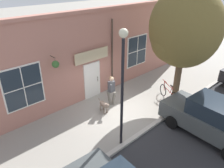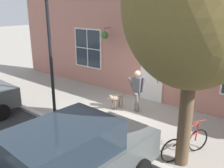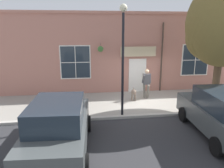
{
  "view_description": "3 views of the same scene",
  "coord_description": "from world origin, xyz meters",
  "px_view_note": "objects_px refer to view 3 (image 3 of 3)",
  "views": [
    {
      "loc": [
        6.77,
        -6.83,
        6.42
      ],
      "look_at": [
        -0.85,
        0.27,
        1.19
      ],
      "focal_mm": 35.0,
      "sensor_mm": 36.0,
      "label": 1
    },
    {
      "loc": [
        7.1,
        5.16,
        4.06
      ],
      "look_at": [
        -0.94,
        -1.28,
        0.82
      ],
      "focal_mm": 40.0,
      "sensor_mm": 36.0,
      "label": 2
    },
    {
      "loc": [
        10.96,
        -3.42,
        3.9
      ],
      "look_at": [
        -0.26,
        -1.91,
        1.02
      ],
      "focal_mm": 35.0,
      "sensor_mm": 36.0,
      "label": 3
    }
  ],
  "objects_px": {
    "pedestrian_walking": "(147,81)",
    "street_lamp": "(123,46)",
    "parked_car_nearest_curb": "(59,126)",
    "leaning_bicycle": "(208,99)",
    "street_tree_by_curb": "(221,27)",
    "dog_on_leash": "(134,92)",
    "parked_car_mid_block": "(223,114)"
  },
  "relations": [
    {
      "from": "parked_car_nearest_curb",
      "to": "street_lamp",
      "type": "height_order",
      "value": "street_lamp"
    },
    {
      "from": "pedestrian_walking",
      "to": "dog_on_leash",
      "type": "height_order",
      "value": "pedestrian_walking"
    },
    {
      "from": "street_tree_by_curb",
      "to": "parked_car_nearest_curb",
      "type": "height_order",
      "value": "street_tree_by_curb"
    },
    {
      "from": "parked_car_nearest_curb",
      "to": "dog_on_leash",
      "type": "bearing_deg",
      "value": 143.42
    },
    {
      "from": "parked_car_nearest_curb",
      "to": "parked_car_mid_block",
      "type": "xyz_separation_m",
      "value": [
        -0.31,
        5.85,
        0.0
      ]
    },
    {
      "from": "parked_car_mid_block",
      "to": "street_tree_by_curb",
      "type": "bearing_deg",
      "value": 154.35
    },
    {
      "from": "dog_on_leash",
      "to": "parked_car_nearest_curb",
      "type": "xyz_separation_m",
      "value": [
        4.84,
        -3.59,
        0.41
      ]
    },
    {
      "from": "pedestrian_walking",
      "to": "parked_car_mid_block",
      "type": "height_order",
      "value": "parked_car_mid_block"
    },
    {
      "from": "parked_car_mid_block",
      "to": "leaning_bicycle",
      "type": "bearing_deg",
      "value": 156.57
    },
    {
      "from": "parked_car_mid_block",
      "to": "parked_car_nearest_curb",
      "type": "bearing_deg",
      "value": -86.95
    },
    {
      "from": "dog_on_leash",
      "to": "leaning_bicycle",
      "type": "height_order",
      "value": "leaning_bicycle"
    },
    {
      "from": "dog_on_leash",
      "to": "parked_car_mid_block",
      "type": "xyz_separation_m",
      "value": [
        4.53,
        2.26,
        0.41
      ]
    },
    {
      "from": "leaning_bicycle",
      "to": "street_lamp",
      "type": "distance_m",
      "value": 5.5
    },
    {
      "from": "dog_on_leash",
      "to": "street_lamp",
      "type": "bearing_deg",
      "value": -25.11
    },
    {
      "from": "pedestrian_walking",
      "to": "street_tree_by_curb",
      "type": "height_order",
      "value": "street_tree_by_curb"
    },
    {
      "from": "parked_car_mid_block",
      "to": "street_lamp",
      "type": "height_order",
      "value": "street_lamp"
    },
    {
      "from": "leaning_bicycle",
      "to": "pedestrian_walking",
      "type": "bearing_deg",
      "value": -122.5
    },
    {
      "from": "parked_car_nearest_curb",
      "to": "street_lamp",
      "type": "distance_m",
      "value": 4.26
    },
    {
      "from": "dog_on_leash",
      "to": "street_tree_by_curb",
      "type": "relative_size",
      "value": 0.17
    },
    {
      "from": "street_lamp",
      "to": "parked_car_mid_block",
      "type": "bearing_deg",
      "value": 56.11
    },
    {
      "from": "pedestrian_walking",
      "to": "leaning_bicycle",
      "type": "height_order",
      "value": "pedestrian_walking"
    },
    {
      "from": "pedestrian_walking",
      "to": "parked_car_nearest_curb",
      "type": "relative_size",
      "value": 0.39
    },
    {
      "from": "street_tree_by_curb",
      "to": "leaning_bicycle",
      "type": "relative_size",
      "value": 3.76
    },
    {
      "from": "pedestrian_walking",
      "to": "parked_car_nearest_curb",
      "type": "distance_m",
      "value": 6.77
    },
    {
      "from": "leaning_bicycle",
      "to": "parked_car_nearest_curb",
      "type": "relative_size",
      "value": 0.37
    },
    {
      "from": "street_tree_by_curb",
      "to": "street_lamp",
      "type": "distance_m",
      "value": 4.74
    },
    {
      "from": "pedestrian_walking",
      "to": "street_lamp",
      "type": "bearing_deg",
      "value": -35.72
    },
    {
      "from": "dog_on_leash",
      "to": "leaning_bicycle",
      "type": "xyz_separation_m",
      "value": [
        1.46,
        3.58,
        -0.09
      ]
    },
    {
      "from": "leaning_bicycle",
      "to": "parked_car_nearest_curb",
      "type": "height_order",
      "value": "parked_car_nearest_curb"
    },
    {
      "from": "dog_on_leash",
      "to": "parked_car_nearest_curb",
      "type": "height_order",
      "value": "parked_car_nearest_curb"
    },
    {
      "from": "parked_car_nearest_curb",
      "to": "street_tree_by_curb",
      "type": "bearing_deg",
      "value": 113.05
    },
    {
      "from": "parked_car_nearest_curb",
      "to": "street_lamp",
      "type": "relative_size",
      "value": 0.9
    }
  ]
}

